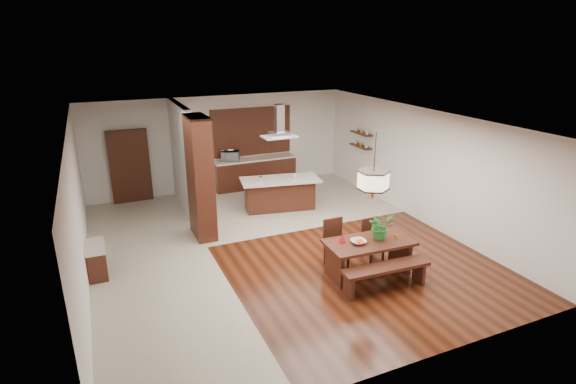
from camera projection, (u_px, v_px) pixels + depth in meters
name	position (u px, v px, depth m)	size (l,w,h in m)	color
room_shell	(275.00, 158.00, 9.71)	(9.00, 9.04, 2.92)	#331409
tile_hallway	(154.00, 268.00, 9.33)	(2.50, 9.00, 0.01)	#B9AE9A
tile_kitchen	(283.00, 202.00, 13.02)	(5.50, 4.00, 0.01)	#B9AE9A
soffit_band	(275.00, 121.00, 9.44)	(8.00, 9.00, 0.02)	#412410
partition_pier	(200.00, 178.00, 10.41)	(0.45, 1.00, 2.90)	black
partition_stub	(182.00, 157.00, 12.23)	(0.18, 2.40, 2.90)	silver
hallway_console	(97.00, 260.00, 9.00)	(0.37, 0.88, 0.63)	black
hallway_doorway	(130.00, 166.00, 12.81)	(1.10, 0.20, 2.10)	black
rear_counter	(255.00, 173.00, 14.24)	(2.60, 0.62, 0.95)	black
kitchen_window	(251.00, 131.00, 14.05)	(2.60, 0.08, 1.50)	brown
shelf_lower	(361.00, 146.00, 13.65)	(0.26, 0.90, 0.04)	black
shelf_upper	(361.00, 133.00, 13.52)	(0.26, 0.90, 0.04)	black
dining_table	(369.00, 250.00, 8.94)	(1.78, 0.95, 0.73)	black
dining_bench	(385.00, 277.00, 8.48)	(1.76, 0.38, 0.49)	black
dining_chair_left	(337.00, 244.00, 9.28)	(0.44, 0.44, 1.00)	black
dining_chair_right	(373.00, 240.00, 9.59)	(0.39, 0.39, 0.89)	black
pendant_lantern	(374.00, 167.00, 8.38)	(0.64, 0.64, 1.31)	beige
foliage_plant	(380.00, 226.00, 8.90)	(0.48, 0.42, 0.54)	#236A27
fruit_bowl	(358.00, 242.00, 8.77)	(0.30, 0.30, 0.07)	#B9ACA2
napkin_cone	(342.00, 238.00, 8.77)	(0.13, 0.13, 0.20)	red
gold_ornament	(396.00, 237.00, 8.97)	(0.06, 0.06, 0.09)	gold
kitchen_island	(280.00, 193.00, 12.41)	(2.27, 1.30, 0.88)	black
range_hood	(279.00, 121.00, 11.76)	(0.90, 0.55, 0.87)	silver
island_cup	(295.00, 176.00, 12.32)	(0.13, 0.13, 0.10)	silver
microwave	(230.00, 156.00, 13.76)	(0.54, 0.36, 0.30)	#AFB1B6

